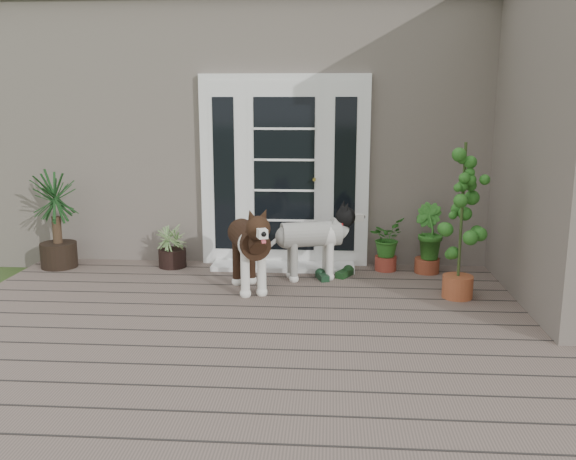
{
  "coord_description": "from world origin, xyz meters",
  "views": [
    {
      "loc": [
        0.33,
        -4.3,
        1.98
      ],
      "look_at": [
        -0.1,
        1.75,
        0.7
      ],
      "focal_mm": 38.36,
      "sensor_mm": 36.0,
      "label": 1
    }
  ],
  "objects": [
    {
      "name": "herb_a",
      "position": [
        0.95,
        2.4,
        0.37
      ],
      "size": [
        0.52,
        0.52,
        0.5
      ],
      "primitive_type": "imported",
      "rotation": [
        0.0,
        0.0,
        1.12
      ],
      "color": "#1E621C",
      "rests_on": "deck"
    },
    {
      "name": "door_unit",
      "position": [
        -0.2,
        2.6,
        1.19
      ],
      "size": [
        1.9,
        0.14,
        2.15
      ],
      "primitive_type": "cube",
      "color": "white",
      "rests_on": "deck"
    },
    {
      "name": "brindle_dog",
      "position": [
        -0.48,
        1.56,
        0.5
      ],
      "size": [
        0.69,
        1.0,
        0.77
      ],
      "primitive_type": null,
      "rotation": [
        0.0,
        0.0,
        3.5
      ],
      "color": "#351F13",
      "rests_on": "deck"
    },
    {
      "name": "house_main",
      "position": [
        0.0,
        4.65,
        1.55
      ],
      "size": [
        7.4,
        4.0,
        3.1
      ],
      "primitive_type": "cube",
      "color": "#665E54",
      "rests_on": "ground"
    },
    {
      "name": "door_step",
      "position": [
        -0.2,
        2.4,
        0.14
      ],
      "size": [
        1.6,
        0.4,
        0.05
      ],
      "primitive_type": "cube",
      "color": "white",
      "rests_on": "deck"
    },
    {
      "name": "spider_plant",
      "position": [
        -1.46,
        2.37,
        0.4
      ],
      "size": [
        0.57,
        0.57,
        0.55
      ],
      "primitive_type": null,
      "rotation": [
        0.0,
        0.0,
        -0.1
      ],
      "color": "#8EA666",
      "rests_on": "deck"
    },
    {
      "name": "roof_main",
      "position": [
        0.0,
        4.65,
        3.2
      ],
      "size": [
        7.6,
        4.2,
        0.2
      ],
      "primitive_type": "cube",
      "color": "#2D2826",
      "rests_on": "house_main"
    },
    {
      "name": "white_dog",
      "position": [
        0.12,
        2.01,
        0.47
      ],
      "size": [
        0.91,
        0.58,
        0.71
      ],
      "primitive_type": null,
      "rotation": [
        0.0,
        0.0,
        -1.29
      ],
      "color": "silver",
      "rests_on": "deck"
    },
    {
      "name": "sapling",
      "position": [
        1.55,
        1.46,
        0.89
      ],
      "size": [
        0.6,
        0.6,
        1.54
      ],
      "primitive_type": null,
      "rotation": [
        0.0,
        0.0,
        -0.43
      ],
      "color": "#21651C",
      "rests_on": "deck"
    },
    {
      "name": "clog_left",
      "position": [
        0.25,
        1.99,
        0.16
      ],
      "size": [
        0.2,
        0.3,
        0.08
      ],
      "primitive_type": null,
      "rotation": [
        0.0,
        0.0,
        0.31
      ],
      "color": "black",
      "rests_on": "deck"
    },
    {
      "name": "clog_right",
      "position": [
        0.49,
        2.11,
        0.16
      ],
      "size": [
        0.26,
        0.32,
        0.09
      ],
      "primitive_type": null,
      "rotation": [
        0.0,
        0.0,
        -0.5
      ],
      "color": "#163717",
      "rests_on": "deck"
    },
    {
      "name": "deck",
      "position": [
        0.0,
        0.4,
        0.06
      ],
      "size": [
        6.2,
        4.6,
        0.12
      ],
      "primitive_type": "cube",
      "color": "#6B5B4C",
      "rests_on": "ground"
    },
    {
      "name": "yucca",
      "position": [
        -2.75,
        2.28,
        0.68
      ],
      "size": [
        0.77,
        0.77,
        1.11
      ],
      "primitive_type": null,
      "rotation": [
        0.0,
        0.0,
        -0.01
      ],
      "color": "black",
      "rests_on": "deck"
    },
    {
      "name": "herb_b",
      "position": [
        1.4,
        2.34,
        0.4
      ],
      "size": [
        0.51,
        0.51,
        0.55
      ],
      "primitive_type": "imported",
      "rotation": [
        0.0,
        0.0,
        2.16
      ],
      "color": "#18541C",
      "rests_on": "deck"
    },
    {
      "name": "herb_c",
      "position": [
        2.37,
        2.33,
        0.36
      ],
      "size": [
        0.44,
        0.44,
        0.48
      ],
      "primitive_type": "imported",
      "rotation": [
        0.0,
        0.0,
        4.0
      ],
      "color": "#1D6624",
      "rests_on": "deck"
    }
  ]
}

